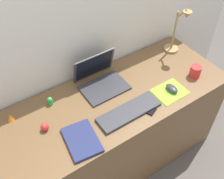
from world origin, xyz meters
name	(u,v)px	position (x,y,z in m)	size (l,w,h in m)	color
ground_plane	(111,159)	(0.00, 0.00, 0.00)	(6.00, 6.00, 0.00)	#59514C
back_wall	(84,65)	(0.00, 0.35, 0.79)	(2.84, 0.05, 1.57)	silver
desk	(111,133)	(0.00, 0.00, 0.37)	(1.64, 0.61, 0.74)	brown
laptop	(100,78)	(0.02, 0.17, 0.79)	(0.30, 0.26, 0.21)	#333338
keyboard	(129,112)	(0.03, -0.15, 0.75)	(0.41, 0.13, 0.02)	#333338
mousepad	(170,92)	(0.36, -0.16, 0.74)	(0.21, 0.17, 0.00)	#8CDB33
mouse	(172,89)	(0.38, -0.16, 0.76)	(0.06, 0.10, 0.03)	#333338
cell_phone	(145,108)	(0.14, -0.18, 0.74)	(0.06, 0.13, 0.01)	black
desk_lamp	(178,33)	(0.68, 0.14, 0.92)	(0.11, 0.17, 0.38)	#A5844C
notebook_pad	(82,140)	(-0.31, -0.17, 0.75)	(0.17, 0.24, 0.02)	navy
coffee_mug	(195,71)	(0.61, -0.14, 0.78)	(0.08, 0.08, 0.08)	red
toy_figurine_red	(45,127)	(-0.45, 0.02, 0.77)	(0.05, 0.05, 0.05)	red
toy_figurine_green	(50,101)	(-0.33, 0.18, 0.77)	(0.03, 0.03, 0.06)	green
toy_figurine_orange	(11,117)	(-0.58, 0.20, 0.76)	(0.04, 0.04, 0.05)	orange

